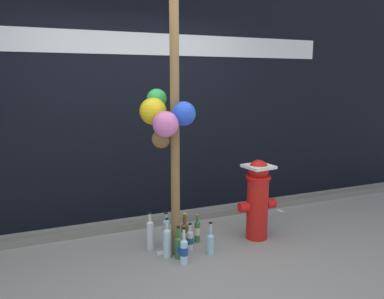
% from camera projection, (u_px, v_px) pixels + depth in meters
% --- Properties ---
extents(ground_plane, '(14.00, 14.00, 0.00)m').
position_uv_depth(ground_plane, '(187.00, 275.00, 3.37)').
color(ground_plane, gray).
extents(building_wall, '(10.00, 0.21, 3.53)m').
position_uv_depth(building_wall, '(134.00, 74.00, 4.61)').
color(building_wall, black).
rests_on(building_wall, ground_plane).
extents(curb_strip, '(8.00, 0.12, 0.08)m').
position_uv_depth(curb_strip, '(148.00, 223.00, 4.49)').
color(curb_strip, slate).
rests_on(curb_strip, ground_plane).
extents(memorial_post, '(0.56, 0.53, 3.02)m').
position_uv_depth(memorial_post, '(168.00, 90.00, 3.46)').
color(memorial_post, olive).
rests_on(memorial_post, ground_plane).
extents(fire_hydrant, '(0.44, 0.31, 0.87)m').
position_uv_depth(fire_hydrant, '(258.00, 198.00, 4.09)').
color(fire_hydrant, red).
rests_on(fire_hydrant, ground_plane).
extents(bottle_0, '(0.07, 0.07, 0.28)m').
position_uv_depth(bottle_0, '(190.00, 239.00, 3.87)').
color(bottle_0, silver).
rests_on(bottle_0, ground_plane).
extents(bottle_1, '(0.07, 0.07, 0.33)m').
position_uv_depth(bottle_1, '(210.00, 242.00, 3.77)').
color(bottle_1, '#93CCE0').
rests_on(bottle_1, ground_plane).
extents(bottle_2, '(0.06, 0.06, 0.29)m').
position_uv_depth(bottle_2, '(166.00, 241.00, 3.79)').
color(bottle_2, '#93CCE0').
rests_on(bottle_2, ground_plane).
extents(bottle_3, '(0.07, 0.07, 0.35)m').
position_uv_depth(bottle_3, '(166.00, 231.00, 3.97)').
color(bottle_3, '#93CCE0').
rests_on(bottle_3, ground_plane).
extents(bottle_4, '(0.07, 0.07, 0.35)m').
position_uv_depth(bottle_4, '(184.00, 250.00, 3.57)').
color(bottle_4, '#B2DBEA').
rests_on(bottle_4, ground_plane).
extents(bottle_5, '(0.07, 0.07, 0.39)m').
position_uv_depth(bottle_5, '(150.00, 234.00, 3.87)').
color(bottle_5, silver).
rests_on(bottle_5, ground_plane).
extents(bottle_6, '(0.06, 0.06, 0.31)m').
position_uv_depth(bottle_6, '(197.00, 231.00, 4.05)').
color(bottle_6, '#337038').
rests_on(bottle_6, ground_plane).
extents(bottle_7, '(0.07, 0.07, 0.39)m').
position_uv_depth(bottle_7, '(167.00, 242.00, 3.69)').
color(bottle_7, '#B2DBEA').
rests_on(bottle_7, ground_plane).
extents(bottle_8, '(0.08, 0.08, 0.34)m').
position_uv_depth(bottle_8, '(185.00, 233.00, 3.98)').
color(bottle_8, brown).
rests_on(bottle_8, ground_plane).
extents(bottle_9, '(0.07, 0.07, 0.32)m').
position_uv_depth(bottle_9, '(179.00, 246.00, 3.67)').
color(bottle_9, '#337038').
rests_on(bottle_9, ground_plane).
extents(litter_0, '(0.17, 0.13, 0.01)m').
position_uv_depth(litter_0, '(165.00, 253.00, 3.80)').
color(litter_0, silver).
rests_on(litter_0, ground_plane).
extents(litter_1, '(0.06, 0.12, 0.01)m').
position_uv_depth(litter_1, '(280.00, 211.00, 5.03)').
color(litter_1, silver).
rests_on(litter_1, ground_plane).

